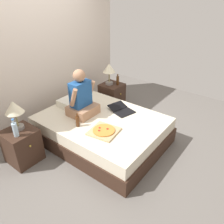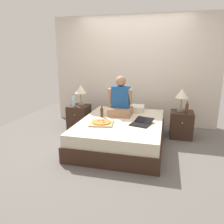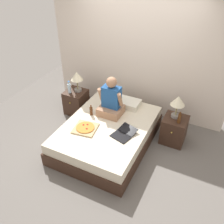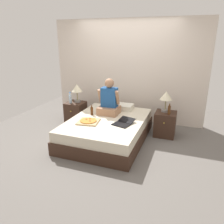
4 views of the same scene
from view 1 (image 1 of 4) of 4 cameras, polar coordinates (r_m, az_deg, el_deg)
ground_plane at (r=3.87m, az=-2.58°, el=-7.34°), size 5.85×5.85×0.00m
wall_back at (r=4.26m, az=-17.81°, el=13.66°), size 3.85×0.12×2.50m
bed at (r=3.74m, az=-2.66°, el=-4.57°), size 1.52×2.04×0.46m
nightstand_left at (r=3.57m, az=-22.41°, el=-8.15°), size 0.44×0.47×0.53m
lamp_on_left_nightstand at (r=3.32m, az=-24.22°, el=0.69°), size 0.26×0.26×0.45m
water_bottle at (r=3.27m, az=-23.97°, el=-4.14°), size 0.07×0.07×0.28m
nightstand_right at (r=4.81m, az=-0.02°, el=4.31°), size 0.44×0.47×0.53m
lamp_on_right_nightstand at (r=4.60m, az=-0.76°, el=11.04°), size 0.26×0.26×0.45m
beer_bottle at (r=4.67m, az=1.49°, el=8.30°), size 0.06×0.06×0.23m
pillow at (r=4.08m, az=-10.10°, el=2.89°), size 0.52×0.34×0.12m
person_seated at (r=3.62m, az=-7.97°, el=3.50°), size 0.47×0.40×0.78m
laptop at (r=3.79m, az=2.69°, el=0.43°), size 0.42×0.48×0.07m
pizza_box at (r=3.25m, az=-2.13°, el=-4.98°), size 0.45×0.45×0.04m
beer_bottle_on_bed at (r=3.39m, az=-8.97°, el=-2.36°), size 0.06×0.06×0.22m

